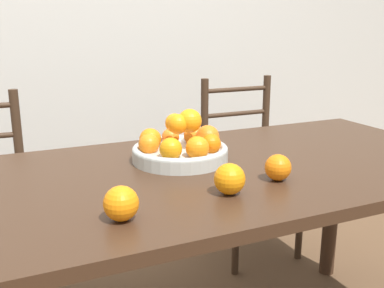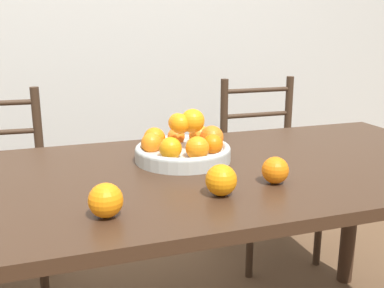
{
  "view_description": "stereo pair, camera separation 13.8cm",
  "coord_description": "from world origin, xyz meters",
  "px_view_note": "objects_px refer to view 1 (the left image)",
  "views": [
    {
      "loc": [
        -0.53,
        -1.2,
        1.19
      ],
      "look_at": [
        0.02,
        0.02,
        0.84
      ],
      "focal_mm": 42.0,
      "sensor_mm": 36.0,
      "label": 1
    },
    {
      "loc": [
        -0.4,
        -1.25,
        1.19
      ],
      "look_at": [
        0.02,
        0.02,
        0.84
      ],
      "focal_mm": 42.0,
      "sensor_mm": 36.0,
      "label": 2
    }
  ],
  "objects_px": {
    "orange_loose_0": "(278,167)",
    "orange_loose_1": "(121,203)",
    "fruit_bowl": "(181,147)",
    "orange_loose_2": "(230,179)",
    "chair_right": "(248,168)"
  },
  "relations": [
    {
      "from": "orange_loose_0",
      "to": "orange_loose_1",
      "type": "xyz_separation_m",
      "value": [
        -0.48,
        -0.08,
        0.0
      ]
    },
    {
      "from": "fruit_bowl",
      "to": "orange_loose_2",
      "type": "xyz_separation_m",
      "value": [
        -0.0,
        -0.33,
        -0.01
      ]
    },
    {
      "from": "orange_loose_0",
      "to": "orange_loose_2",
      "type": "bearing_deg",
      "value": -168.06
    },
    {
      "from": "fruit_bowl",
      "to": "orange_loose_2",
      "type": "distance_m",
      "value": 0.33
    },
    {
      "from": "fruit_bowl",
      "to": "orange_loose_2",
      "type": "bearing_deg",
      "value": -90.55
    },
    {
      "from": "chair_right",
      "to": "orange_loose_1",
      "type": "bearing_deg",
      "value": -133.06
    },
    {
      "from": "fruit_bowl",
      "to": "orange_loose_1",
      "type": "distance_m",
      "value": 0.48
    },
    {
      "from": "chair_right",
      "to": "orange_loose_0",
      "type": "bearing_deg",
      "value": -116.64
    },
    {
      "from": "orange_loose_0",
      "to": "fruit_bowl",
      "type": "bearing_deg",
      "value": 121.02
    },
    {
      "from": "orange_loose_2",
      "to": "chair_right",
      "type": "xyz_separation_m",
      "value": [
        0.66,
        0.97,
        -0.34
      ]
    },
    {
      "from": "fruit_bowl",
      "to": "orange_loose_0",
      "type": "height_order",
      "value": "fruit_bowl"
    },
    {
      "from": "fruit_bowl",
      "to": "chair_right",
      "type": "distance_m",
      "value": 0.98
    },
    {
      "from": "fruit_bowl",
      "to": "chair_right",
      "type": "relative_size",
      "value": 0.34
    },
    {
      "from": "orange_loose_1",
      "to": "orange_loose_2",
      "type": "xyz_separation_m",
      "value": [
        0.31,
        0.04,
        0.0
      ]
    },
    {
      "from": "chair_right",
      "to": "fruit_bowl",
      "type": "bearing_deg",
      "value": -135.24
    }
  ]
}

